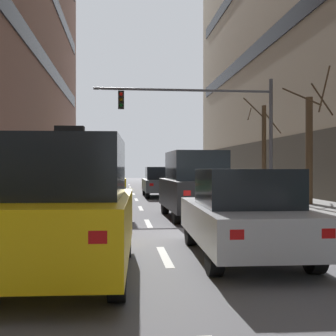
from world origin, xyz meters
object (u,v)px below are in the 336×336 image
at_px(car_driving_1, 107,182).
at_px(taxi_driving_4, 70,207).
at_px(car_driving_2, 244,214).
at_px(street_tree_1, 264,148).
at_px(car_driving_0, 94,199).
at_px(taxi_driving_6, 113,180).
at_px(traffic_signal_0, 216,117).
at_px(street_tree_0, 310,147).
at_px(car_driving_5, 160,182).
at_px(car_driving_3, 195,185).

height_order(car_driving_1, taxi_driving_4, taxi_driving_4).
bearing_deg(car_driving_2, street_tree_1, 70.24).
xyz_separation_m(car_driving_0, street_tree_1, (8.82, 10.83, 2.07)).
distance_m(taxi_driving_6, traffic_signal_0, 13.72).
height_order(car_driving_2, street_tree_0, street_tree_0).
bearing_deg(taxi_driving_4, car_driving_1, 90.01).
xyz_separation_m(car_driving_5, taxi_driving_6, (-2.83, 7.56, -0.08)).
bearing_deg(street_tree_1, street_tree_0, -89.60).
bearing_deg(car_driving_3, car_driving_0, -156.29).
relative_size(car_driving_5, taxi_driving_6, 1.10).
relative_size(taxi_driving_4, traffic_signal_0, 0.53).
height_order(taxi_driving_4, traffic_signal_0, traffic_signal_0).
distance_m(car_driving_3, car_driving_5, 10.80).
height_order(street_tree_0, street_tree_1, street_tree_0).
relative_size(taxi_driving_4, street_tree_1, 0.83).
bearing_deg(traffic_signal_0, car_driving_2, -100.18).
xyz_separation_m(car_driving_3, taxi_driving_4, (-3.31, -7.53, -0.03)).
distance_m(car_driving_2, street_tree_0, 11.57).
bearing_deg(car_driving_2, traffic_signal_0, 79.82).
height_order(car_driving_3, street_tree_1, street_tree_1).
bearing_deg(car_driving_1, street_tree_0, -43.38).
height_order(car_driving_1, traffic_signal_0, traffic_signal_0).
height_order(traffic_signal_0, street_tree_0, traffic_signal_0).
xyz_separation_m(car_driving_3, street_tree_1, (5.52, 9.38, 1.71)).
bearing_deg(car_driving_1, car_driving_3, -74.35).
relative_size(car_driving_0, car_driving_5, 0.90).
xyz_separation_m(car_driving_3, taxi_driving_6, (-3.02, 18.35, -0.34)).
bearing_deg(taxi_driving_6, taxi_driving_4, -90.63).
height_order(car_driving_1, street_tree_0, street_tree_0).
bearing_deg(taxi_driving_4, car_driving_5, 80.35).
bearing_deg(taxi_driving_6, traffic_signal_0, -67.44).
bearing_deg(street_tree_1, taxi_driving_4, -117.55).
distance_m(taxi_driving_6, street_tree_1, 12.55).
height_order(car_driving_0, taxi_driving_4, taxi_driving_4).
bearing_deg(car_driving_3, car_driving_1, 105.65).
height_order(car_driving_0, car_driving_2, car_driving_2).
relative_size(car_driving_1, street_tree_0, 0.77).
xyz_separation_m(taxi_driving_4, traffic_signal_0, (5.38, 13.60, 3.07)).
height_order(traffic_signal_0, street_tree_1, traffic_signal_0).
bearing_deg(car_driving_0, car_driving_2, -58.07).
bearing_deg(car_driving_5, street_tree_1, -13.85).
bearing_deg(taxi_driving_4, street_tree_0, 51.03).
bearing_deg(street_tree_0, car_driving_5, 128.00).
distance_m(car_driving_0, traffic_signal_0, 9.84).
bearing_deg(car_driving_2, street_tree_0, 59.90).
xyz_separation_m(car_driving_3, car_driving_5, (-0.19, 10.79, -0.26)).
bearing_deg(car_driving_2, car_driving_0, 121.93).
distance_m(car_driving_1, traffic_signal_0, 8.55).
height_order(taxi_driving_4, taxi_driving_6, taxi_driving_4).
relative_size(car_driving_2, street_tree_0, 0.78).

